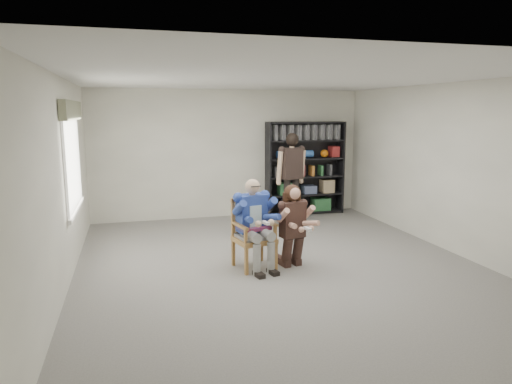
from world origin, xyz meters
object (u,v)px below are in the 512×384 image
object	(u,v)px
bookshelf	(305,168)
standing_man	(291,181)
kneeling_woman	(294,227)
armchair	(254,234)
seated_man	(254,224)

from	to	relation	value
bookshelf	standing_man	distance (m)	1.25
kneeling_woman	standing_man	xyz separation A→B (m)	(0.81, 2.36, 0.32)
armchair	standing_man	distance (m)	2.67
kneeling_woman	bookshelf	xyz separation A→B (m)	(1.51, 3.40, 0.43)
seated_man	standing_man	world-z (taller)	standing_man
kneeling_woman	bookshelf	bearing A→B (deg)	54.50
bookshelf	kneeling_woman	bearing A→B (deg)	-114.01
armchair	standing_man	size ratio (longest dim) A/B	0.55
kneeling_woman	standing_man	size ratio (longest dim) A/B	0.66
armchair	bookshelf	size ratio (longest dim) A/B	0.50
standing_man	seated_man	bearing A→B (deg)	-131.88
kneeling_woman	armchair	bearing A→B (deg)	156.82
bookshelf	standing_man	bearing A→B (deg)	-124.16
seated_man	standing_man	size ratio (longest dim) A/B	0.72
armchair	kneeling_woman	bearing A→B (deg)	-23.18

